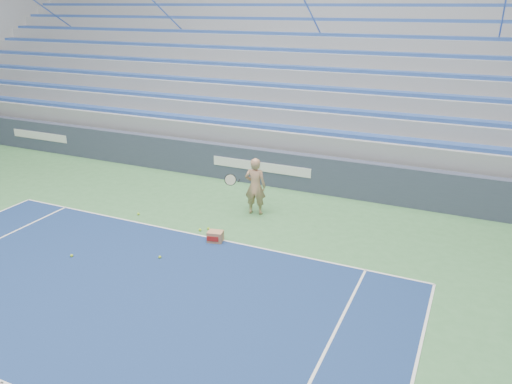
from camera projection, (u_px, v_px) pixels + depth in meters
sponsor_barrier at (263, 167)px, 15.20m from camera, size 30.00×0.32×1.10m
bleachers at (322, 82)px, 19.42m from camera, size 31.00×9.15×7.30m
tennis_player at (255, 186)px, 12.95m from camera, size 0.91×0.85×1.53m
ball_box at (215, 237)px, 11.61m from camera, size 0.40×0.34×0.26m
tennis_ball_0 at (208, 229)px, 12.25m from camera, size 0.07×0.07×0.07m
tennis_ball_1 at (217, 235)px, 11.93m from camera, size 0.07×0.07×0.07m
tennis_ball_2 at (200, 230)px, 12.19m from camera, size 0.07×0.07×0.07m
tennis_ball_3 at (138, 214)px, 13.11m from camera, size 0.07×0.07×0.07m
tennis_ball_4 at (72, 256)px, 10.94m from camera, size 0.07×0.07×0.07m
tennis_ball_5 at (160, 257)px, 10.88m from camera, size 0.07×0.07×0.07m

